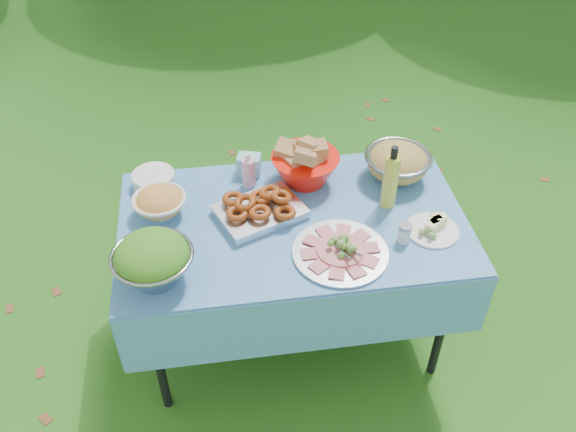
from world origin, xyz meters
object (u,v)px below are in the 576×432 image
object	(u,v)px
pasta_bowl_steel	(398,162)
charcuterie_platter	(341,246)
picnic_table	(293,281)
bread_bowl	(305,162)
oil_bottle	(391,177)
plate_stack	(154,179)
salad_bowl	(153,260)

from	to	relation	value
pasta_bowl_steel	charcuterie_platter	world-z (taller)	pasta_bowl_steel
picnic_table	charcuterie_platter	distance (m)	0.51
bread_bowl	oil_bottle	world-z (taller)	oil_bottle
picnic_table	plate_stack	distance (m)	0.79
oil_bottle	salad_bowl	bearing A→B (deg)	-163.13
salad_bowl	bread_bowl	xyz separation A→B (m)	(0.66, 0.52, 0.00)
plate_stack	bread_bowl	distance (m)	0.68
plate_stack	pasta_bowl_steel	bearing A→B (deg)	-4.81
pasta_bowl_steel	oil_bottle	size ratio (longest dim) A/B	1.00
picnic_table	bread_bowl	size ratio (longest dim) A/B	4.76
picnic_table	pasta_bowl_steel	world-z (taller)	pasta_bowl_steel
plate_stack	charcuterie_platter	size ratio (longest dim) A/B	0.50
bread_bowl	salad_bowl	bearing A→B (deg)	-141.95
charcuterie_platter	picnic_table	bearing A→B (deg)	124.06
picnic_table	bread_bowl	bearing A→B (deg)	70.25
salad_bowl	charcuterie_platter	world-z (taller)	salad_bowl
plate_stack	bread_bowl	bearing A→B (deg)	-5.35
pasta_bowl_steel	salad_bowl	bearing A→B (deg)	-155.65
bread_bowl	pasta_bowl_steel	world-z (taller)	bread_bowl
bread_bowl	charcuterie_platter	distance (m)	0.50
pasta_bowl_steel	oil_bottle	world-z (taller)	oil_bottle
salad_bowl	pasta_bowl_steel	size ratio (longest dim) A/B	1.02
salad_bowl	bread_bowl	world-z (taller)	bread_bowl
bread_bowl	oil_bottle	distance (m)	0.40
salad_bowl	bread_bowl	size ratio (longest dim) A/B	0.99
oil_bottle	plate_stack	bearing A→B (deg)	164.36
salad_bowl	pasta_bowl_steel	distance (m)	1.19
picnic_table	pasta_bowl_steel	distance (m)	0.73
pasta_bowl_steel	charcuterie_platter	xyz separation A→B (m)	(-0.36, -0.46, -0.04)
charcuterie_platter	pasta_bowl_steel	bearing A→B (deg)	52.12
salad_bowl	pasta_bowl_steel	world-z (taller)	salad_bowl
plate_stack	pasta_bowl_steel	distance (m)	1.10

